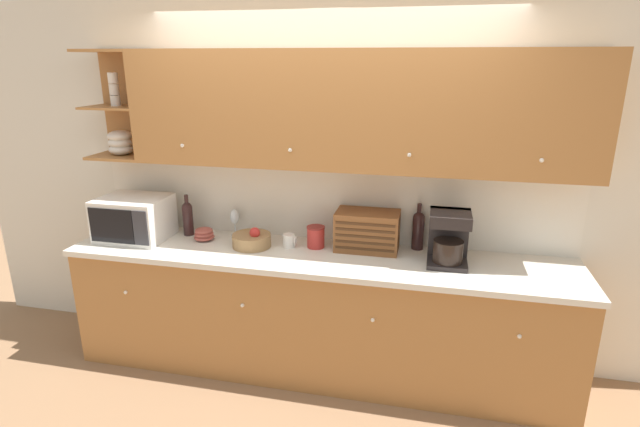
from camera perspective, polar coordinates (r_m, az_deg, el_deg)
name	(u,v)px	position (r m, az deg, el deg)	size (l,w,h in m)	color
ground_plane	(326,344)	(4.13, 0.71, -14.66)	(24.00, 24.00, 0.00)	#896647
wall_back	(328,185)	(3.64, 0.88, 3.22)	(5.87, 0.06, 2.60)	beige
counter_unit	(317,312)	(3.63, -0.34, -11.21)	(3.49, 0.66, 0.90)	#A36B38
backsplash_panel	(327,201)	(3.63, 0.75, 1.43)	(3.47, 0.01, 0.58)	silver
upper_cabinets	(346,110)	(3.32, 3.01, 11.68)	(3.47, 0.36, 0.77)	#A36B38
microwave	(134,218)	(3.93, -20.48, -0.49)	(0.49, 0.40, 0.31)	silver
wine_bottle	(188,217)	(3.88, -14.88, -0.39)	(0.08, 0.08, 0.31)	black
bowl_stack_on_counter	(204,234)	(3.77, -13.11, -2.32)	(0.15, 0.15, 0.09)	#9E473D
wine_glass	(235,218)	(3.80, -9.73, -0.46)	(0.07, 0.07, 0.21)	silver
fruit_basket	(252,240)	(3.58, -7.80, -3.01)	(0.27, 0.27, 0.15)	#937047
mug	(289,241)	(3.55, -3.53, -3.13)	(0.10, 0.09, 0.09)	silver
storage_canister	(316,237)	(3.53, -0.49, -2.68)	(0.13, 0.13, 0.15)	#B22D28
bread_box	(367,231)	(3.48, 5.42, -1.97)	(0.44, 0.26, 0.28)	brown
second_wine_bottle	(418,229)	(3.54, 11.16, -1.70)	(0.08, 0.08, 0.33)	black
coffee_maker	(449,238)	(3.33, 14.50, -2.69)	(0.26, 0.25, 0.36)	black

